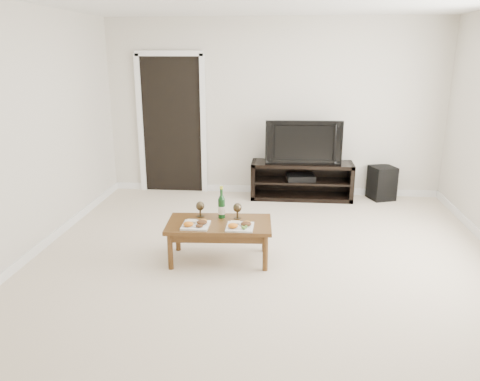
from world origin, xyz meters
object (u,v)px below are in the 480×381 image
at_px(media_console, 302,180).
at_px(television, 303,141).
at_px(coffee_table, 219,241).
at_px(subwoofer, 382,183).

relative_size(media_console, television, 1.36).
bearing_deg(television, coffee_table, -114.90).
distance_m(television, subwoofer, 1.34).
height_order(television, coffee_table, television).
height_order(television, subwoofer, television).
bearing_deg(subwoofer, coffee_table, -152.06).
xyz_separation_m(television, subwoofer, (1.19, 0.08, -0.62)).
bearing_deg(coffee_table, subwoofer, 47.84).
bearing_deg(media_console, coffee_table, -112.35).
xyz_separation_m(television, coffee_table, (-0.93, -2.25, -0.66)).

